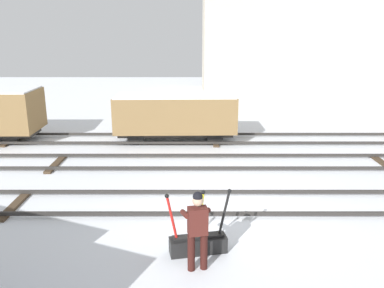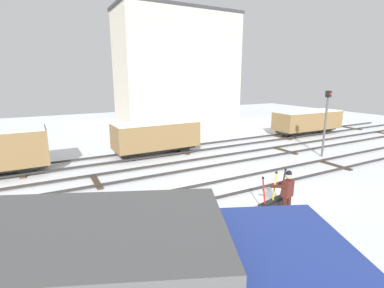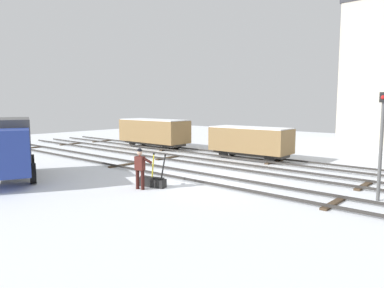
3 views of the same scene
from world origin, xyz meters
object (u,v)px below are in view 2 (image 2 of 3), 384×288
(freight_car_near_switch, at_px, (156,136))
(signal_post, at_px, (326,117))
(rail_worker, at_px, (287,192))
(switch_lever_frame, at_px, (273,204))
(freight_car_far_end, at_px, (307,121))

(freight_car_near_switch, bearing_deg, signal_post, -31.92)
(rail_worker, xyz_separation_m, signal_post, (7.78, 4.53, 1.43))
(switch_lever_frame, distance_m, rail_worker, 0.93)
(rail_worker, bearing_deg, freight_car_near_switch, 83.19)
(rail_worker, height_order, signal_post, signal_post)
(switch_lever_frame, xyz_separation_m, freight_car_near_switch, (-0.84, 9.00, 0.95))
(freight_car_far_end, bearing_deg, switch_lever_frame, -142.62)
(signal_post, bearing_deg, freight_car_near_switch, 149.37)
(signal_post, distance_m, freight_car_far_end, 7.01)
(signal_post, xyz_separation_m, freight_car_near_switch, (-8.59, 5.08, -1.18))
(switch_lever_frame, height_order, signal_post, signal_post)
(signal_post, bearing_deg, rail_worker, -149.80)
(switch_lever_frame, relative_size, rail_worker, 0.86)
(switch_lever_frame, xyz_separation_m, rail_worker, (-0.03, -0.61, 0.70))
(signal_post, relative_size, freight_car_far_end, 0.65)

